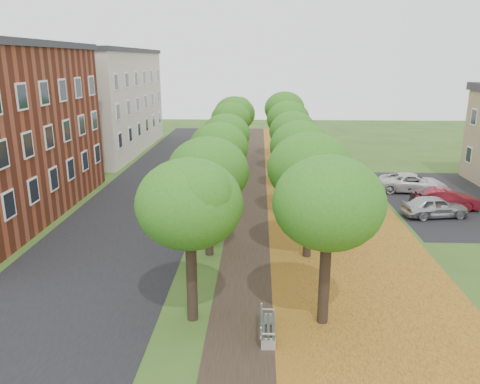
# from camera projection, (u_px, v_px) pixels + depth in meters

# --- Properties ---
(ground) EXTENTS (120.00, 120.00, 0.00)m
(ground) POSITION_uv_depth(u_px,v_px,m) (252.00, 320.00, 17.37)
(ground) COLOR #2D4C19
(ground) RESTS_ON ground
(street_asphalt) EXTENTS (8.00, 70.00, 0.01)m
(street_asphalt) POSITION_uv_depth(u_px,v_px,m) (146.00, 200.00, 32.08)
(street_asphalt) COLOR black
(street_asphalt) RESTS_ON ground
(footpath) EXTENTS (3.20, 70.00, 0.01)m
(footpath) POSITION_uv_depth(u_px,v_px,m) (255.00, 202.00, 31.79)
(footpath) COLOR black
(footpath) RESTS_ON ground
(leaf_verge) EXTENTS (7.50, 70.00, 0.01)m
(leaf_verge) POSITION_uv_depth(u_px,v_px,m) (329.00, 203.00, 31.59)
(leaf_verge) COLOR #AB7F1F
(leaf_verge) RESTS_ON ground
(parking_lot) EXTENTS (9.00, 16.00, 0.01)m
(parking_lot) POSITION_uv_depth(u_px,v_px,m) (451.00, 200.00, 32.21)
(parking_lot) COLOR black
(parking_lot) RESTS_ON ground
(tree_row_west) EXTENTS (3.67, 33.67, 5.93)m
(tree_row_west) POSITION_uv_depth(u_px,v_px,m) (223.00, 138.00, 30.69)
(tree_row_west) COLOR black
(tree_row_west) RESTS_ON ground
(tree_row_east) EXTENTS (3.67, 33.67, 5.93)m
(tree_row_east) POSITION_uv_depth(u_px,v_px,m) (296.00, 139.00, 30.50)
(tree_row_east) COLOR black
(tree_row_east) RESTS_ON ground
(building_cream) EXTENTS (10.30, 20.30, 10.40)m
(building_cream) POSITION_uv_depth(u_px,v_px,m) (93.00, 101.00, 48.33)
(building_cream) COLOR beige
(building_cream) RESTS_ON ground
(bench) EXTENTS (0.54, 1.74, 0.82)m
(bench) POSITION_uv_depth(u_px,v_px,m) (267.00, 326.00, 16.23)
(bench) COLOR #2B3630
(bench) RESTS_ON ground
(car_silver) EXTENTS (4.14, 2.20, 1.34)m
(car_silver) POSITION_uv_depth(u_px,v_px,m) (435.00, 206.00, 28.58)
(car_silver) COLOR #ABAAAF
(car_silver) RESTS_ON ground
(car_red) EXTENTS (4.14, 1.68, 1.33)m
(car_red) POSITION_uv_depth(u_px,v_px,m) (446.00, 199.00, 30.16)
(car_red) COLOR maroon
(car_red) RESTS_ON ground
(car_grey) EXTENTS (4.78, 3.21, 1.29)m
(car_grey) POSITION_uv_depth(u_px,v_px,m) (443.00, 197.00, 30.58)
(car_grey) COLOR #353439
(car_grey) RESTS_ON ground
(car_white) EXTENTS (5.05, 2.90, 1.33)m
(car_white) POSITION_uv_depth(u_px,v_px,m) (413.00, 183.00, 34.07)
(car_white) COLOR silver
(car_white) RESTS_ON ground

